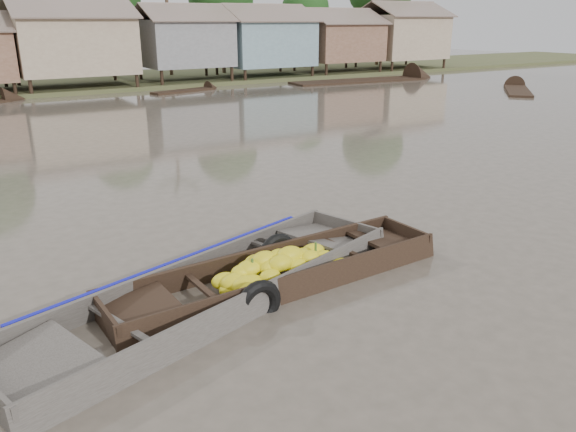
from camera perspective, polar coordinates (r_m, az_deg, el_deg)
ground at (r=9.29m, az=4.32°, el=-6.91°), size 120.00×120.00×0.00m
riverbank at (r=39.38m, az=-21.06°, el=16.67°), size 120.00×12.47×10.22m
banana_boat at (r=9.20m, az=-1.24°, el=-5.91°), size 5.91×1.68×0.80m
viewer_boat at (r=8.84m, az=-7.45°, el=-8.10°), size 7.14×3.69×0.56m
distant_boats at (r=34.17m, az=-4.94°, el=12.34°), size 47.12×14.79×0.35m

